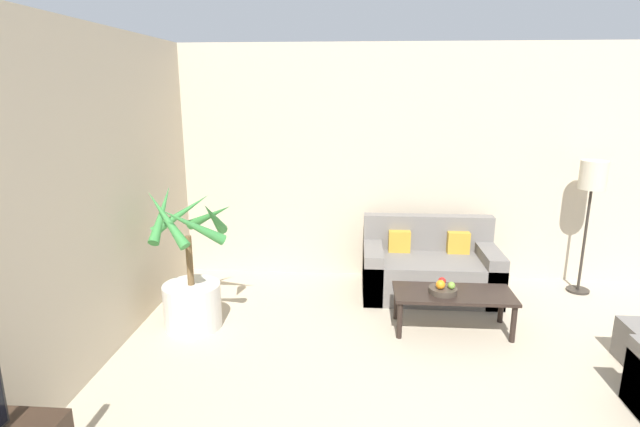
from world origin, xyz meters
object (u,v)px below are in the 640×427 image
(apple_red, at_px, (442,281))
(orange_fruit, at_px, (440,285))
(floor_lamp, at_px, (592,185))
(sofa_loveseat, at_px, (429,269))
(potted_palm, at_px, (192,285))
(fruit_bowl, at_px, (443,290))
(coffee_table, at_px, (453,297))
(apple_green, at_px, (451,285))

(apple_red, relative_size, orange_fruit, 0.85)
(floor_lamp, distance_m, apple_red, 2.09)
(sofa_loveseat, bearing_deg, floor_lamp, 5.96)
(potted_palm, distance_m, sofa_loveseat, 2.53)
(sofa_loveseat, bearing_deg, apple_red, -90.23)
(sofa_loveseat, xyz_separation_m, apple_red, (-0.00, -0.81, 0.19))
(fruit_bowl, bearing_deg, sofa_loveseat, 89.81)
(potted_palm, distance_m, coffee_table, 2.44)
(fruit_bowl, bearing_deg, orange_fruit, -131.90)
(potted_palm, distance_m, apple_red, 2.34)
(fruit_bowl, xyz_separation_m, apple_green, (0.07, -0.02, 0.06))
(fruit_bowl, height_order, orange_fruit, orange_fruit)
(potted_palm, xyz_separation_m, orange_fruit, (2.30, 0.05, 0.06))
(coffee_table, xyz_separation_m, apple_green, (-0.03, -0.05, 0.14))
(apple_green, bearing_deg, sofa_loveseat, 94.20)
(coffee_table, bearing_deg, fruit_bowl, -164.86)
(floor_lamp, height_order, apple_green, floor_lamp)
(coffee_table, bearing_deg, orange_fruit, -155.04)
(sofa_loveseat, relative_size, fruit_bowl, 5.59)
(potted_palm, height_order, sofa_loveseat, potted_palm)
(apple_red, bearing_deg, fruit_bowl, -89.69)
(fruit_bowl, xyz_separation_m, apple_red, (-0.00, 0.07, 0.06))
(fruit_bowl, bearing_deg, potted_palm, -177.92)
(apple_red, bearing_deg, potted_palm, -176.24)
(potted_palm, height_order, apple_red, potted_palm)
(apple_red, distance_m, apple_green, 0.12)
(apple_green, height_order, orange_fruit, orange_fruit)
(sofa_loveseat, height_order, floor_lamp, floor_lamp)
(potted_palm, height_order, floor_lamp, floor_lamp)
(potted_palm, height_order, coffee_table, potted_palm)
(sofa_loveseat, distance_m, floor_lamp, 1.93)
(potted_palm, bearing_deg, orange_fruit, 1.24)
(sofa_loveseat, relative_size, apple_green, 21.38)
(apple_red, bearing_deg, sofa_loveseat, 89.77)
(potted_palm, relative_size, sofa_loveseat, 0.95)
(sofa_loveseat, xyz_separation_m, fruit_bowl, (-0.00, -0.88, 0.12))
(floor_lamp, xyz_separation_m, orange_fruit, (-1.71, -1.09, -0.74))
(floor_lamp, xyz_separation_m, apple_red, (-1.68, -0.99, -0.75))
(floor_lamp, bearing_deg, orange_fruit, -147.45)
(apple_green, bearing_deg, floor_lamp, 33.91)
(coffee_table, distance_m, orange_fruit, 0.21)
(sofa_loveseat, relative_size, floor_lamp, 0.98)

